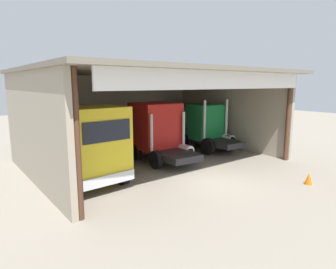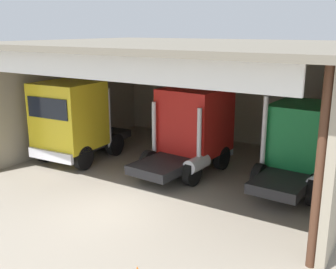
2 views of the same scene
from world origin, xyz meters
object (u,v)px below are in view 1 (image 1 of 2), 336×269
object	(u,v)px
truck_yellow_center_left_bay	(91,145)
traffic_cone	(309,179)
truck_green_left_bay	(204,125)
oil_drum	(151,139)
truck_red_yard_outside	(157,130)
tool_cart	(88,146)

from	to	relation	value
truck_yellow_center_left_bay	traffic_cone	size ratio (longest dim) A/B	8.92
truck_green_left_bay	traffic_cone	xyz separation A→B (m)	(-1.52, -8.49, -1.45)
oil_drum	truck_red_yard_outside	bearing A→B (deg)	-119.41
truck_red_yard_outside	oil_drum	bearing A→B (deg)	64.56
truck_yellow_center_left_bay	truck_red_yard_outside	world-z (taller)	truck_yellow_center_left_bay
truck_red_yard_outside	tool_cart	xyz separation A→B (m)	(-2.69, 4.43, -1.37)
truck_green_left_bay	truck_red_yard_outside	bearing A→B (deg)	-171.39
truck_green_left_bay	oil_drum	xyz separation A→B (m)	(-2.20, 3.59, -1.29)
truck_yellow_center_left_bay	oil_drum	world-z (taller)	truck_yellow_center_left_bay
truck_yellow_center_left_bay	traffic_cone	world-z (taller)	truck_yellow_center_left_bay
truck_red_yard_outside	tool_cart	world-z (taller)	truck_red_yard_outside
oil_drum	truck_green_left_bay	bearing A→B (deg)	-58.54
tool_cart	traffic_cone	bearing A→B (deg)	-65.49
truck_red_yard_outside	tool_cart	size ratio (longest dim) A/B	5.09
traffic_cone	truck_red_yard_outside	bearing A→B (deg)	110.39
tool_cart	traffic_cone	xyz separation A→B (m)	(5.67, -12.43, -0.22)
oil_drum	tool_cart	size ratio (longest dim) A/B	0.87
truck_red_yard_outside	truck_yellow_center_left_bay	bearing A→B (deg)	-155.42
truck_yellow_center_left_bay	truck_red_yard_outside	distance (m)	5.47
truck_green_left_bay	traffic_cone	distance (m)	8.74
oil_drum	traffic_cone	bearing A→B (deg)	-86.80
truck_red_yard_outside	truck_green_left_bay	distance (m)	4.52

